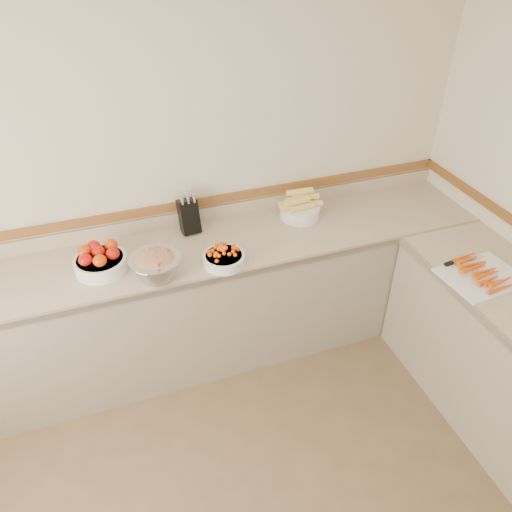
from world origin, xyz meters
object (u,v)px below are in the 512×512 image
object	(u,v)px
corn_bowl	(300,208)
cutting_board	(481,274)
knife_block	(189,215)
cherry_tomato_bowl	(224,257)
tomato_bowl	(100,260)
rhubarb_bowl	(156,265)

from	to	relation	value
corn_bowl	cutting_board	xyz separation A→B (m)	(0.74, -0.98, -0.05)
knife_block	corn_bowl	distance (m)	0.77
cherry_tomato_bowl	tomato_bowl	bearing A→B (deg)	164.82
cherry_tomato_bowl	cutting_board	bearing A→B (deg)	-24.32
knife_block	cherry_tomato_bowl	size ratio (longest dim) A/B	1.15
cherry_tomato_bowl	rhubarb_bowl	world-z (taller)	rhubarb_bowl
knife_block	cutting_board	size ratio (longest dim) A/B	0.63
knife_block	cutting_board	xyz separation A→B (m)	(1.50, -1.06, -0.10)
cherry_tomato_bowl	corn_bowl	distance (m)	0.74
knife_block	rhubarb_bowl	world-z (taller)	knife_block
knife_block	tomato_bowl	size ratio (longest dim) A/B	0.94
corn_bowl	rhubarb_bowl	world-z (taller)	corn_bowl
knife_block	corn_bowl	bearing A→B (deg)	-5.92
cutting_board	tomato_bowl	bearing A→B (deg)	158.66
tomato_bowl	cutting_board	bearing A→B (deg)	-21.34
tomato_bowl	cherry_tomato_bowl	world-z (taller)	tomato_bowl
knife_block	rhubarb_bowl	distance (m)	0.52
knife_block	cherry_tomato_bowl	world-z (taller)	knife_block
cherry_tomato_bowl	corn_bowl	world-z (taller)	corn_bowl
tomato_bowl	rhubarb_bowl	world-z (taller)	rhubarb_bowl
tomato_bowl	cherry_tomato_bowl	distance (m)	0.74
cherry_tomato_bowl	rhubarb_bowl	size ratio (longest dim) A/B	0.84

